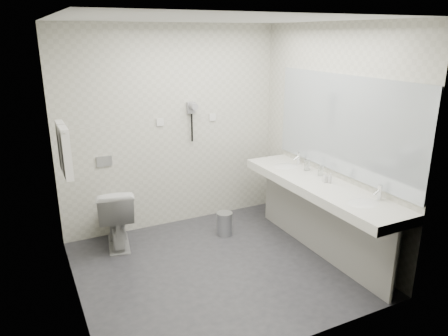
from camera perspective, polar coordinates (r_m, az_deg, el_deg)
floor at (r=4.63m, az=-0.86°, el=-13.25°), size 2.80×2.80×0.00m
ceiling at (r=3.97m, az=-1.04°, el=19.41°), size 2.80×2.80×0.00m
wall_back at (r=5.30m, az=-7.03°, el=5.23°), size 2.80×0.00×2.80m
wall_front at (r=3.07m, az=9.59°, el=-4.18°), size 2.80×0.00×2.80m
wall_left at (r=3.77m, az=-20.51°, el=-0.90°), size 0.00×2.60×2.60m
wall_right at (r=4.88m, az=14.11°, el=3.74°), size 0.00×2.60×2.60m
vanity_counter at (r=4.69m, az=12.69°, el=-2.47°), size 0.55×2.20×0.10m
vanity_panel at (r=4.86m, az=12.59°, el=-7.13°), size 0.03×2.15×0.75m
vanity_post_near at (r=4.22m, az=21.89°, el=-12.05°), size 0.06×0.06×0.75m
vanity_post_far at (r=5.65m, az=6.27°, el=-3.21°), size 0.06×0.06×0.75m
mirror at (r=4.68m, az=15.72°, el=5.55°), size 0.02×2.20×1.05m
basin_near at (r=4.23m, az=18.22°, el=-4.68°), size 0.40×0.31×0.05m
basin_far at (r=5.17m, az=8.24°, el=0.09°), size 0.40×0.31×0.05m
faucet_near at (r=4.33m, az=20.19°, el=-3.09°), size 0.04×0.04×0.15m
faucet_far at (r=5.25m, az=10.04°, el=1.31°), size 0.04×0.04×0.15m
soap_bottle_a at (r=4.67m, az=13.46°, el=-1.24°), size 0.05×0.05×0.11m
soap_bottle_c at (r=4.66m, az=14.07°, el=-1.32°), size 0.05×0.05×0.11m
glass_left at (r=4.88m, az=12.87°, el=-0.38°), size 0.07×0.07×0.11m
glass_right at (r=5.03m, az=11.09°, el=0.36°), size 0.08×0.08×0.12m
toilet at (r=5.09m, az=-14.32°, el=-6.26°), size 0.52×0.77×0.72m
flush_plate at (r=5.15m, az=-15.78°, el=0.87°), size 0.18×0.02×0.12m
pedal_bin at (r=5.26m, az=0.07°, el=-7.55°), size 0.20×0.20×0.27m
bin_lid at (r=5.20m, az=0.07°, el=-6.11°), size 0.20×0.20×0.02m
towel_rail at (r=4.23m, az=-21.15°, el=5.19°), size 0.02×0.62×0.02m
towel_near at (r=4.15m, az=-20.47°, el=1.89°), size 0.07×0.24×0.48m
towel_far at (r=4.42m, az=-20.90°, el=2.76°), size 0.07×0.24×0.48m
dryer_cradle at (r=5.31m, az=-4.45°, el=8.08°), size 0.10×0.04×0.14m
dryer_barrel at (r=5.24m, az=-4.17°, el=8.30°), size 0.08×0.14×0.08m
dryer_cord at (r=5.34m, az=-4.33°, el=5.42°), size 0.02×0.02×0.35m
switch_plate_a at (r=5.22m, az=-8.58°, el=6.10°), size 0.09×0.02×0.09m
switch_plate_b at (r=5.47m, az=-1.56°, el=6.82°), size 0.09×0.02×0.09m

